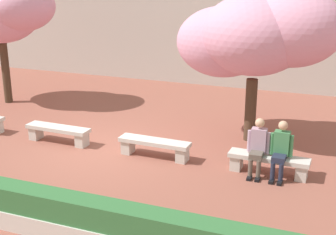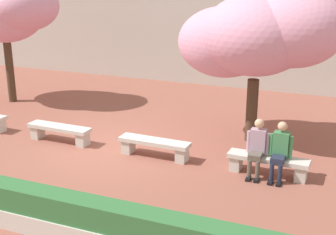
% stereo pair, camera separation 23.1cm
% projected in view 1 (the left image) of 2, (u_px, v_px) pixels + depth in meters
% --- Properties ---
extents(ground_plane, '(100.00, 100.00, 0.00)m').
position_uv_depth(ground_plane, '(105.00, 149.00, 12.07)').
color(ground_plane, '#8E5142').
extents(stone_bench_near_west, '(1.82, 0.46, 0.45)m').
position_uv_depth(stone_bench_near_west, '(58.00, 132.00, 12.46)').
color(stone_bench_near_west, beige).
rests_on(stone_bench_near_west, ground).
extents(stone_bench_center, '(1.82, 0.46, 0.45)m').
position_uv_depth(stone_bench_center, '(154.00, 145.00, 11.49)').
color(stone_bench_center, beige).
rests_on(stone_bench_center, ground).
extents(stone_bench_near_east, '(1.82, 0.46, 0.45)m').
position_uv_depth(stone_bench_near_east, '(269.00, 162.00, 10.53)').
color(stone_bench_near_east, beige).
rests_on(stone_bench_near_east, ground).
extents(person_seated_left, '(0.51, 0.69, 1.29)m').
position_uv_depth(person_seated_left, '(258.00, 145.00, 10.45)').
color(person_seated_left, black).
rests_on(person_seated_left, ground).
extents(person_seated_right, '(0.51, 0.69, 1.29)m').
position_uv_depth(person_seated_right, '(281.00, 148.00, 10.27)').
color(person_seated_right, black).
rests_on(person_seated_right, ground).
extents(cherry_tree_main, '(4.32, 2.86, 4.02)m').
position_uv_depth(cherry_tree_main, '(256.00, 35.00, 11.95)').
color(cherry_tree_main, '#473323').
rests_on(cherry_tree_main, ground).
extents(planter_hedge_foreground, '(13.95, 0.50, 0.80)m').
position_uv_depth(planter_hedge_foreground, '(1.00, 203.00, 8.51)').
color(planter_hedge_foreground, beige).
rests_on(planter_hedge_foreground, ground).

